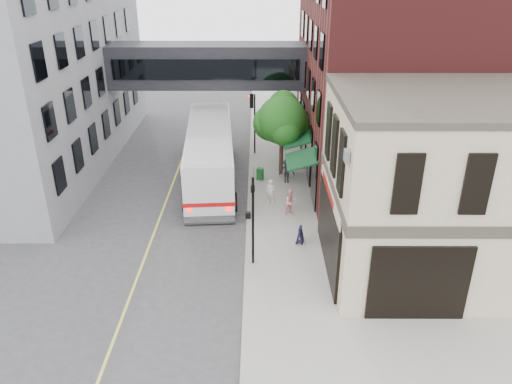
{
  "coord_description": "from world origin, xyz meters",
  "views": [
    {
      "loc": [
        0.61,
        -18.37,
        13.52
      ],
      "look_at": [
        0.54,
        2.72,
        3.6
      ],
      "focal_mm": 35.0,
      "sensor_mm": 36.0,
      "label": 1
    }
  ],
  "objects_px": {
    "pedestrian_a": "(270,192)",
    "pedestrian_b": "(291,202)",
    "sandwich_board": "(300,235)",
    "bus": "(210,152)",
    "pedestrian_c": "(287,171)",
    "newspaper_box": "(260,174)"
  },
  "relations": [
    {
      "from": "pedestrian_c",
      "to": "newspaper_box",
      "type": "height_order",
      "value": "pedestrian_c"
    },
    {
      "from": "pedestrian_a",
      "to": "bus",
      "type": "bearing_deg",
      "value": 153.48
    },
    {
      "from": "bus",
      "to": "pedestrian_c",
      "type": "relative_size",
      "value": 8.16
    },
    {
      "from": "pedestrian_c",
      "to": "sandwich_board",
      "type": "distance_m",
      "value": 7.65
    },
    {
      "from": "pedestrian_c",
      "to": "newspaper_box",
      "type": "distance_m",
      "value": 1.85
    },
    {
      "from": "pedestrian_c",
      "to": "newspaper_box",
      "type": "xyz_separation_m",
      "value": [
        -1.74,
        0.46,
        -0.41
      ]
    },
    {
      "from": "bus",
      "to": "pedestrian_a",
      "type": "height_order",
      "value": "bus"
    },
    {
      "from": "pedestrian_c",
      "to": "sandwich_board",
      "type": "height_order",
      "value": "pedestrian_c"
    },
    {
      "from": "pedestrian_c",
      "to": "pedestrian_a",
      "type": "bearing_deg",
      "value": -109.09
    },
    {
      "from": "pedestrian_a",
      "to": "pedestrian_c",
      "type": "distance_m",
      "value": 3.29
    },
    {
      "from": "pedestrian_a",
      "to": "newspaper_box",
      "type": "bearing_deg",
      "value": 118.34
    },
    {
      "from": "bus",
      "to": "pedestrian_a",
      "type": "distance_m",
      "value": 5.64
    },
    {
      "from": "bus",
      "to": "sandwich_board",
      "type": "height_order",
      "value": "bus"
    },
    {
      "from": "newspaper_box",
      "to": "sandwich_board",
      "type": "relative_size",
      "value": 0.91
    },
    {
      "from": "pedestrian_a",
      "to": "pedestrian_b",
      "type": "height_order",
      "value": "pedestrian_b"
    },
    {
      "from": "pedestrian_b",
      "to": "pedestrian_c",
      "type": "height_order",
      "value": "pedestrian_c"
    },
    {
      "from": "pedestrian_b",
      "to": "newspaper_box",
      "type": "height_order",
      "value": "pedestrian_b"
    },
    {
      "from": "pedestrian_b",
      "to": "sandwich_board",
      "type": "bearing_deg",
      "value": -111.32
    },
    {
      "from": "pedestrian_b",
      "to": "newspaper_box",
      "type": "bearing_deg",
      "value": 82.76
    },
    {
      "from": "bus",
      "to": "sandwich_board",
      "type": "distance_m",
      "value": 10.11
    },
    {
      "from": "pedestrian_a",
      "to": "pedestrian_b",
      "type": "xyz_separation_m",
      "value": [
        1.13,
        -1.38,
        0.02
      ]
    },
    {
      "from": "pedestrian_b",
      "to": "pedestrian_c",
      "type": "xyz_separation_m",
      "value": [
        0.01,
        4.47,
        0.03
      ]
    }
  ]
}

